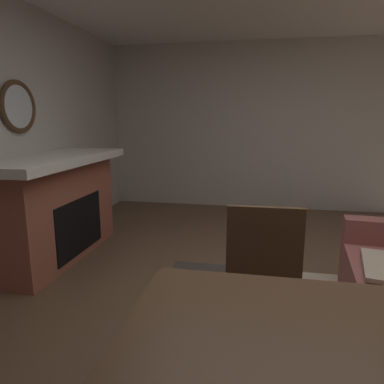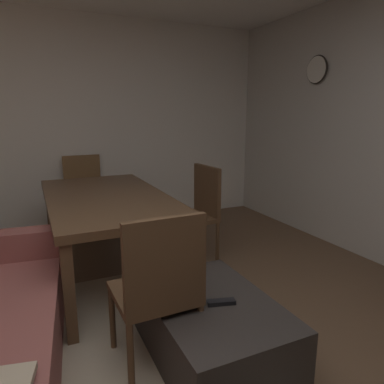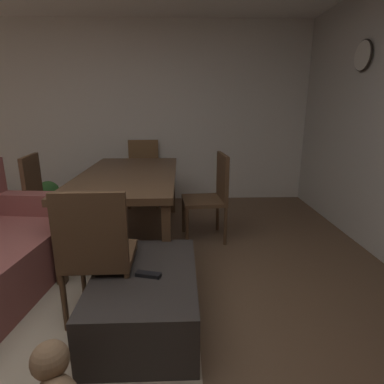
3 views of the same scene
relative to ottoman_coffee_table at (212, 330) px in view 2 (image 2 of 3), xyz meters
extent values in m
cube|color=white|center=(2.99, 0.45, 1.10)|extent=(0.12, 5.66, 2.58)
cube|color=#2D2826|center=(0.00, 0.00, 0.00)|extent=(0.98, 0.66, 0.38)
cube|color=black|center=(-0.06, -0.03, 0.20)|extent=(0.09, 0.17, 0.02)
cube|color=#513823|center=(1.38, 0.31, 0.52)|extent=(1.90, 0.97, 0.06)
cube|color=#513823|center=(0.49, 0.73, 0.15)|extent=(0.07, 0.07, 0.68)
cube|color=#513823|center=(2.27, 0.73, 0.15)|extent=(0.07, 0.07, 0.68)
cube|color=#513823|center=(0.49, -0.12, 0.15)|extent=(0.07, 0.07, 0.68)
cube|color=#513823|center=(2.27, -0.12, 0.15)|extent=(0.07, 0.07, 0.68)
cube|color=#513823|center=(0.13, 0.31, 0.24)|extent=(0.45, 0.45, 0.04)
cube|color=#513823|center=(-0.07, 0.30, 0.50)|extent=(0.05, 0.44, 0.48)
cylinder|color=#513823|center=(0.33, 0.51, 0.02)|extent=(0.04, 0.04, 0.41)
cylinder|color=#513823|center=(0.34, 0.11, 0.02)|extent=(0.04, 0.04, 0.41)
cylinder|color=#513823|center=(-0.07, 0.50, 0.02)|extent=(0.04, 0.04, 0.41)
cylinder|color=#513823|center=(-0.06, 0.10, 0.02)|extent=(0.04, 0.04, 0.41)
cube|color=brown|center=(2.63, 0.31, 0.24)|extent=(0.46, 0.46, 0.04)
cube|color=brown|center=(2.83, 0.31, 0.50)|extent=(0.06, 0.44, 0.48)
cylinder|color=brown|center=(2.44, 0.10, 0.02)|extent=(0.04, 0.04, 0.41)
cylinder|color=brown|center=(2.42, 0.50, 0.02)|extent=(0.04, 0.04, 0.41)
cylinder|color=brown|center=(2.84, 0.11, 0.02)|extent=(0.04, 0.04, 0.41)
cylinder|color=brown|center=(2.82, 0.51, 0.02)|extent=(0.04, 0.04, 0.41)
cube|color=#513823|center=(1.38, -0.48, 0.24)|extent=(0.48, 0.48, 0.04)
cube|color=#513823|center=(1.40, -0.68, 0.50)|extent=(0.44, 0.08, 0.48)
cylinder|color=#513823|center=(1.17, -0.30, 0.02)|extent=(0.04, 0.04, 0.41)
cylinder|color=#513823|center=(1.56, -0.26, 0.02)|extent=(0.04, 0.04, 0.41)
cylinder|color=#513823|center=(1.20, -0.70, 0.02)|extent=(0.04, 0.04, 0.41)
cylinder|color=#513823|center=(1.60, -0.66, 0.02)|extent=(0.04, 0.04, 0.41)
cube|color=#513823|center=(1.38, 1.09, 0.24)|extent=(0.48, 0.48, 0.04)
cylinder|color=#513823|center=(1.60, 0.91, 0.02)|extent=(0.04, 0.04, 0.41)
cylinder|color=#513823|center=(1.20, 0.88, 0.02)|extent=(0.04, 0.04, 0.41)
cylinder|color=silver|center=(1.51, -2.09, 1.71)|extent=(0.28, 0.03, 0.28)
torus|color=black|center=(1.51, -2.09, 1.71)|extent=(0.31, 0.02, 0.31)
camera|label=1|loc=(1.91, 0.25, 1.23)|focal=32.92mm
camera|label=2|loc=(-1.62, 0.87, 1.24)|focal=32.97mm
camera|label=3|loc=(-1.80, -0.24, 1.22)|focal=29.09mm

